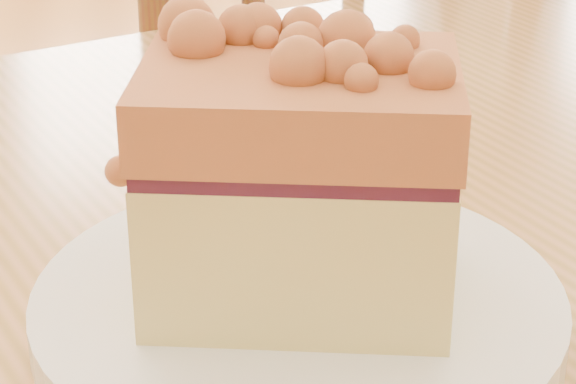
{
  "coord_description": "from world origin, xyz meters",
  "views": [
    {
      "loc": [
        -0.1,
        -0.51,
        1.03
      ],
      "look_at": [
        -0.03,
        -0.05,
        0.8
      ],
      "focal_mm": 70.0,
      "sensor_mm": 36.0,
      "label": 1
    }
  ],
  "objects_px": {
    "cafe_table_main": "(480,336)",
    "plate": "(298,311)",
    "cake_slice": "(297,172)",
    "cafe_chair_main": "(300,184)"
  },
  "relations": [
    {
      "from": "cafe_chair_main",
      "to": "cafe_table_main",
      "type": "bearing_deg",
      "value": 84.33
    },
    {
      "from": "cafe_chair_main",
      "to": "plate",
      "type": "relative_size",
      "value": 4.03
    },
    {
      "from": "plate",
      "to": "cake_slice",
      "type": "height_order",
      "value": "cake_slice"
    },
    {
      "from": "cafe_chair_main",
      "to": "plate",
      "type": "height_order",
      "value": "cafe_chair_main"
    },
    {
      "from": "cafe_table_main",
      "to": "plate",
      "type": "xyz_separation_m",
      "value": [
        -0.14,
        -0.15,
        0.12
      ]
    },
    {
      "from": "plate",
      "to": "cake_slice",
      "type": "relative_size",
      "value": 1.56
    },
    {
      "from": "cafe_chair_main",
      "to": "cake_slice",
      "type": "xyz_separation_m",
      "value": [
        -0.12,
        -0.69,
        0.34
      ]
    },
    {
      "from": "cafe_table_main",
      "to": "plate",
      "type": "bearing_deg",
      "value": -155.15
    },
    {
      "from": "cafe_table_main",
      "to": "cafe_chair_main",
      "type": "height_order",
      "value": "cafe_chair_main"
    },
    {
      "from": "cafe_chair_main",
      "to": "plate",
      "type": "bearing_deg",
      "value": 72.04
    }
  ]
}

